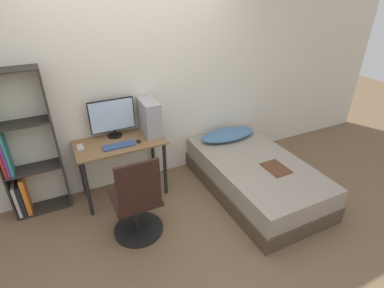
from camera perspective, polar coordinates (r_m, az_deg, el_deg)
The scene contains 13 objects.
ground_plane at distance 3.31m, azimuth -1.39°, elevation -17.62°, with size 14.00×14.00×0.00m, color brown.
wall_back at distance 3.71m, azimuth -10.42°, elevation 10.45°, with size 8.00×0.05×2.50m.
desk at distance 3.63m, azimuth -13.39°, elevation -1.35°, with size 1.02×0.54×0.74m.
bookshelf at distance 3.68m, azimuth -30.28°, elevation -1.87°, with size 0.59×0.25×1.66m.
office_chair at distance 3.14m, azimuth -10.34°, elevation -11.64°, with size 0.53×0.53×0.98m.
bed at distance 3.88m, azimuth 11.83°, elevation -5.94°, with size 1.06×1.86×0.44m.
pillow at distance 4.20m, azimuth 6.82°, elevation 1.80°, with size 0.81×0.36×0.11m.
magazine at distance 3.67m, azimuth 15.70°, elevation -4.43°, with size 0.24×0.32×0.01m.
monitor at distance 3.61m, azimuth -14.94°, elevation 5.00°, with size 0.52×0.18×0.46m.
keyboard at distance 3.46m, azimuth -13.76°, elevation -0.32°, with size 0.36×0.13×0.02m.
pc_tower at distance 3.62m, azimuth -8.11°, elevation 5.08°, with size 0.18×0.38×0.42m.
mouse at distance 3.51m, azimuth -10.16°, elevation 0.48°, with size 0.06×0.09×0.02m.
phone at distance 3.57m, azimuth -20.52°, elevation -0.56°, with size 0.07×0.14×0.01m.
Camera 1 is at (-0.93, -2.07, 2.40)m, focal length 28.00 mm.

